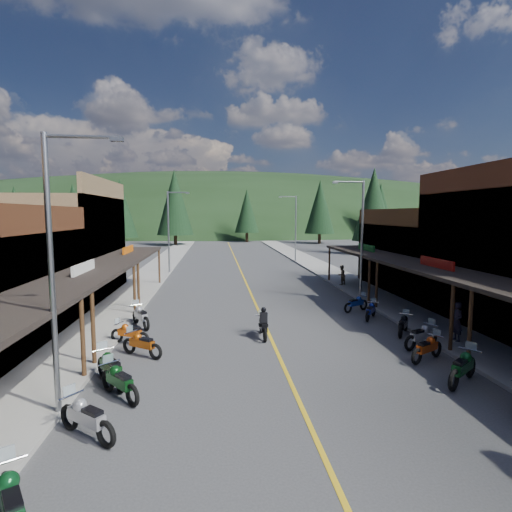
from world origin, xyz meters
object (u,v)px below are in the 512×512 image
object	(u,v)px
bike_west_6	(111,366)
bike_east_6	(427,347)
bike_east_9	(371,310)
streetlight_1	(170,228)
rider_on_bike	(263,325)
pedestrian_east_b	(341,275)
pine_5	(374,205)
shop_west_3	(53,247)
bike_west_9	(141,315)
pine_3	(247,211)
pedestrian_east_a	(457,321)
bike_east_7	(421,335)
streetlight_2	(360,235)
pine_7	(83,208)
pine_8	(74,213)
pine_9	(380,211)
bike_east_5	(463,366)
bike_west_8	(130,332)
bike_west_3	(11,501)
bike_east_10	(356,303)
pine_4	(320,207)
pine_11	(373,204)
pine_1	(113,207)
pine_0	(15,211)
pine_6	(443,211)
bike_west_7	(142,343)
bike_west_5	(119,380)
shop_east_3	(430,257)
bike_west_4	(87,416)
pine_10	(120,208)
streetlight_3	(295,225)
bike_east_8	(403,324)
streetlight_0	(56,263)

from	to	relation	value
bike_west_6	bike_east_6	world-z (taller)	bike_west_6
bike_east_9	streetlight_1	bearing A→B (deg)	160.33
rider_on_bike	pedestrian_east_b	bearing A→B (deg)	57.76
pine_5	rider_on_bike	size ratio (longest dim) A/B	6.99
shop_west_3	bike_west_9	xyz separation A→B (m)	(7.36, -8.21, -2.88)
pine_3	pedestrian_east_a	bearing A→B (deg)	-86.44
bike_east_7	pedestrian_east_b	bearing A→B (deg)	150.04
streetlight_2	pine_7	xyz separation A→B (m)	(-38.95, 68.00, 2.78)
pine_8	pine_9	xyz separation A→B (m)	(46.00, 5.00, 0.40)
bike_east_7	pine_8	bearing A→B (deg)	-171.11
rider_on_bike	bike_east_5	bearing A→B (deg)	-43.77
pine_3	bike_east_5	bearing A→B (deg)	-88.53
pine_8	bike_west_8	size ratio (longest dim) A/B	5.12
bike_west_3	bike_east_10	distance (m)	19.69
pine_4	pine_11	bearing A→B (deg)	-84.81
shop_west_3	bike_west_9	world-z (taller)	shop_west_3
bike_east_6	pedestrian_east_a	world-z (taller)	pedestrian_east_a
bike_east_10	pedestrian_east_b	xyz separation A→B (m)	(1.70, 8.13, 0.40)
pine_1	bike_east_5	bearing A→B (deg)	-68.34
pine_0	pine_6	xyz separation A→B (m)	(86.00, 2.00, 0.00)
shop_west_3	bike_west_7	bearing A→B (deg)	-56.95
pine_4	bike_west_3	xyz separation A→B (m)	(-24.26, -70.39, -6.59)
bike_west_5	bike_east_6	bearing A→B (deg)	-30.33
pine_7	pine_11	bearing A→B (deg)	-36.16
shop_east_3	pine_1	bearing A→B (deg)	122.75
bike_east_9	shop_east_3	bearing A→B (deg)	80.86
pine_9	bike_west_4	size ratio (longest dim) A/B	4.97
pine_3	bike_east_7	distance (m)	67.73
pine_6	pine_4	bearing A→B (deg)	-171.87
pine_10	pedestrian_east_b	bearing A→B (deg)	-55.21
streetlight_1	streetlight_3	xyz separation A→B (m)	(13.90, 8.00, 0.00)
pine_0	bike_east_10	bearing A→B (deg)	-51.14
pine_6	pedestrian_east_b	bearing A→B (deg)	-127.23
shop_west_3	pedestrian_east_a	bearing A→B (deg)	-29.41
bike_west_9	bike_west_3	bearing A→B (deg)	-118.56
bike_west_9	streetlight_2	bearing A→B (deg)	-9.08
bike_west_9	bike_east_9	size ratio (longest dim) A/B	1.20
pine_1	pedestrian_east_b	distance (m)	65.15
shop_east_3	pedestrian_east_a	xyz separation A→B (m)	(-5.58, -12.38, -1.50)
pine_1	pine_7	distance (m)	10.00
bike_east_8	bike_east_10	world-z (taller)	bike_east_8
bike_east_6	bike_east_8	xyz separation A→B (m)	(0.67, 3.40, -0.02)
pine_4	pedestrian_east_b	size ratio (longest dim) A/B	7.82
pine_9	bike_west_3	world-z (taller)	pine_9
shop_east_3	bike_west_3	size ratio (longest dim) A/B	4.84
bike_east_9	bike_east_10	size ratio (longest dim) A/B	0.97
pine_0	pedestrian_east_b	world-z (taller)	pine_0
streetlight_2	bike_east_9	xyz separation A→B (m)	(-0.96, -4.57, -3.93)
streetlight_0	streetlight_2	xyz separation A→B (m)	(13.90, 14.00, 0.00)
pine_0	pine_11	bearing A→B (deg)	-21.80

